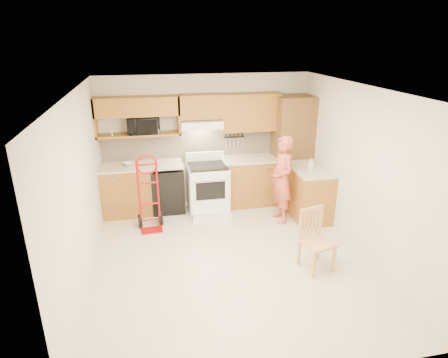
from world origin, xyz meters
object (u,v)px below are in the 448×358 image
object	(u,v)px
microwave	(143,125)
dining_chair	(318,241)
hand_truck	(149,196)
person	(282,180)
range	(208,185)

from	to	relation	value
microwave	dining_chair	world-z (taller)	microwave
microwave	hand_truck	world-z (taller)	microwave
person	dining_chair	size ratio (longest dim) A/B	1.76
person	microwave	bearing A→B (deg)	-117.91
microwave	person	world-z (taller)	microwave
range	hand_truck	distance (m)	1.19
dining_chair	person	bearing A→B (deg)	75.84
microwave	dining_chair	bearing A→B (deg)	-53.54
range	dining_chair	distance (m)	2.49
microwave	dining_chair	distance (m)	3.66
microwave	range	world-z (taller)	microwave
person	dining_chair	xyz separation A→B (m)	(-0.01, -1.57, -0.34)
range	hand_truck	xyz separation A→B (m)	(-1.09, -0.47, 0.06)
microwave	dining_chair	size ratio (longest dim) A/B	0.62
hand_truck	dining_chair	distance (m)	2.86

